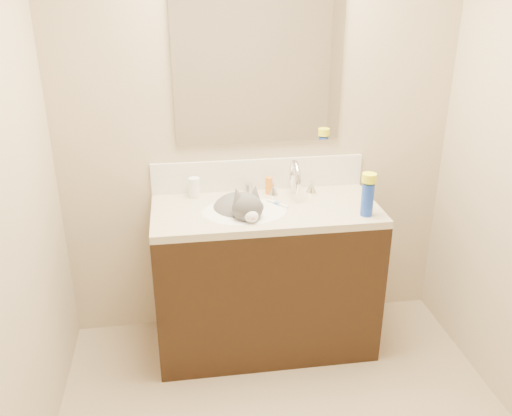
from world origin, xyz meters
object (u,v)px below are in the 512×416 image
object	(u,v)px
spray_can	(367,200)
pill_bottle	(194,187)
silver_jar	(248,188)
vanity_cabinet	(265,281)
amber_bottle	(269,186)
faucet	(294,181)
cat	(241,213)
basin	(244,223)

from	to	relation	value
spray_can	pill_bottle	bearing A→B (deg)	156.24
spray_can	silver_jar	bearing A→B (deg)	144.86
vanity_cabinet	pill_bottle	world-z (taller)	pill_bottle
pill_bottle	silver_jar	world-z (taller)	pill_bottle
pill_bottle	vanity_cabinet	bearing A→B (deg)	-28.70
vanity_cabinet	pill_bottle	size ratio (longest dim) A/B	10.84
silver_jar	amber_bottle	size ratio (longest dim) A/B	0.59
silver_jar	amber_bottle	xyz separation A→B (m)	(0.11, -0.03, 0.02)
faucet	cat	xyz separation A→B (m)	(-0.31, -0.14, -0.11)
vanity_cabinet	silver_jar	world-z (taller)	silver_jar
silver_jar	spray_can	distance (m)	0.68
basin	spray_can	size ratio (longest dim) A/B	2.62
amber_bottle	cat	bearing A→B (deg)	-134.22
faucet	silver_jar	bearing A→B (deg)	162.67
faucet	amber_bottle	size ratio (longest dim) A/B	2.90
cat	spray_can	xyz separation A→B (m)	(0.62, -0.18, 0.11)
faucet	cat	size ratio (longest dim) A/B	0.64
faucet	spray_can	size ratio (longest dim) A/B	1.63
vanity_cabinet	silver_jar	size ratio (longest dim) A/B	20.91
faucet	vanity_cabinet	bearing A→B (deg)	-142.71
amber_bottle	spray_can	size ratio (longest dim) A/B	0.56
spray_can	faucet	bearing A→B (deg)	134.67
vanity_cabinet	basin	world-z (taller)	basin
pill_bottle	amber_bottle	world-z (taller)	pill_bottle
faucet	amber_bottle	bearing A→B (deg)	159.03
vanity_cabinet	basin	size ratio (longest dim) A/B	2.67
silver_jar	spray_can	bearing A→B (deg)	-35.14
basin	spray_can	distance (m)	0.65
basin	cat	xyz separation A→B (m)	(-0.01, 0.03, 0.04)
pill_bottle	spray_can	distance (m)	0.93
cat	pill_bottle	size ratio (longest dim) A/B	3.96
vanity_cabinet	spray_can	bearing A→B (deg)	-19.82
vanity_cabinet	spray_can	world-z (taller)	spray_can
cat	pill_bottle	world-z (taller)	cat
vanity_cabinet	amber_bottle	xyz separation A→B (m)	(0.05, 0.19, 0.50)
basin	amber_bottle	xyz separation A→B (m)	(0.17, 0.22, 0.12)
cat	amber_bottle	world-z (taller)	cat
cat	pill_bottle	bearing A→B (deg)	128.74
pill_bottle	amber_bottle	xyz separation A→B (m)	(0.41, -0.01, -0.01)
cat	amber_bottle	bearing A→B (deg)	35.30
vanity_cabinet	cat	bearing A→B (deg)	179.82
vanity_cabinet	faucet	distance (m)	0.58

